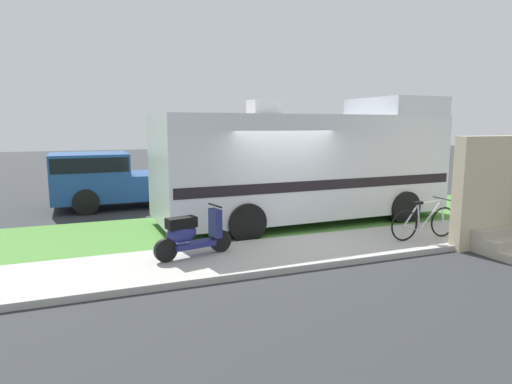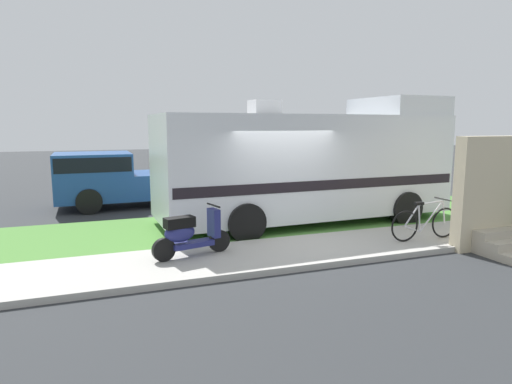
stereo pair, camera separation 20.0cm
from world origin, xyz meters
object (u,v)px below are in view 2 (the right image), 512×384
Objects in this scene: bicycle at (425,223)px; pickup_truck_near at (122,177)px; motorhome_rv at (308,164)px; scooter at (189,233)px; bottle_green at (481,231)px.

bicycle is 9.31m from pickup_truck_near.
motorhome_rv is 6.26m from pickup_truck_near.
pickup_truck_near is (-0.80, 6.64, 0.36)m from scooter.
scooter is at bearing 173.99° from bicycle.
bicycle is 7.39× the size of bottle_green.
scooter reaches higher than bicycle.
pickup_truck_near reaches higher than bottle_green.
motorhome_rv is 32.78× the size of bottle_green.
motorhome_rv is 3.39m from bicycle.
bottle_green is (7.38, -7.35, -0.72)m from pickup_truck_near.
motorhome_rv is 4.42m from bottle_green.
motorhome_rv reaches higher than pickup_truck_near.
scooter is at bearing -147.72° from motorhome_rv.
bicycle reaches higher than bottle_green.
motorhome_rv reaches higher than scooter.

